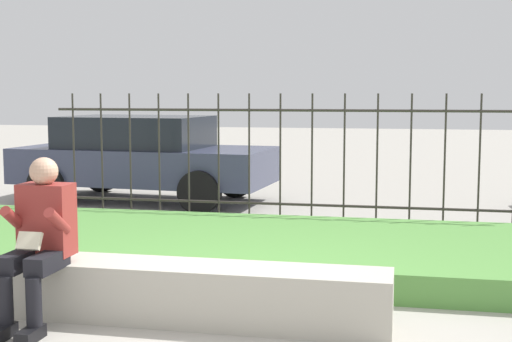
# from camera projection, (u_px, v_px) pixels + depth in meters

# --- Properties ---
(ground_plane) EXTENTS (60.00, 60.00, 0.00)m
(ground_plane) POSITION_uv_depth(u_px,v_px,m) (222.00, 324.00, 5.30)
(ground_plane) COLOR #A8A399
(stone_bench) EXTENTS (2.92, 0.48, 0.44)m
(stone_bench) POSITION_uv_depth(u_px,v_px,m) (195.00, 297.00, 5.32)
(stone_bench) COLOR #B7B2A3
(stone_bench) RESTS_ON ground_plane
(person_seated_reader) EXTENTS (0.42, 0.73, 1.24)m
(person_seated_reader) POSITION_uv_depth(u_px,v_px,m) (40.00, 235.00, 5.23)
(person_seated_reader) COLOR black
(person_seated_reader) RESTS_ON ground_plane
(grass_berm) EXTENTS (8.27, 2.60, 0.26)m
(grass_berm) POSITION_uv_depth(u_px,v_px,m) (271.00, 249.00, 7.23)
(grass_berm) COLOR #569342
(grass_berm) RESTS_ON ground_plane
(iron_fence) EXTENTS (6.27, 0.03, 1.70)m
(iron_fence) POSITION_uv_depth(u_px,v_px,m) (296.00, 161.00, 8.72)
(iron_fence) COLOR #332D28
(iron_fence) RESTS_ON ground_plane
(car_parked_left) EXTENTS (4.09, 2.13, 1.35)m
(car_parked_left) POSITION_uv_depth(u_px,v_px,m) (143.00, 156.00, 11.23)
(car_parked_left) COLOR #383D56
(car_parked_left) RESTS_ON ground_plane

